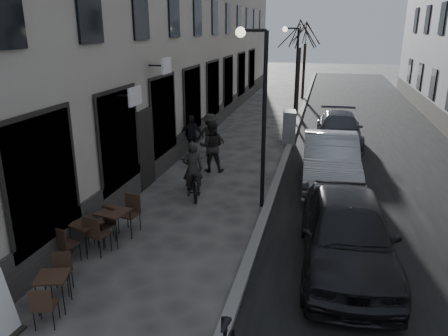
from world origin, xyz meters
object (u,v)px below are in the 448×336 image
at_px(bistro_set_a, 54,288).
at_px(bicycle, 193,179).
at_px(car_near, 347,233).
at_px(pedestrian_far, 191,136).
at_px(streetlamp_near, 259,100).
at_px(pedestrian_near, 212,146).
at_px(tree_near, 300,34).
at_px(streetlamp_far, 294,65).
at_px(bistro_set_c, 114,223).
at_px(pedestrian_mid, 210,135).
at_px(car_far, 339,129).
at_px(tree_far, 306,33).
at_px(bistro_set_b, 86,234).
at_px(car_mid, 330,160).
at_px(utility_cabinet, 289,127).

relative_size(bistro_set_a, bicycle, 0.71).
relative_size(bistro_set_a, car_near, 0.29).
distance_m(bistro_set_a, pedestrian_far, 10.36).
distance_m(streetlamp_near, pedestrian_near, 4.20).
distance_m(tree_near, car_near, 18.56).
distance_m(streetlamp_far, bistro_set_c, 15.62).
distance_m(pedestrian_mid, car_far, 6.04).
distance_m(tree_far, bistro_set_b, 25.29).
bearing_deg(car_mid, car_near, -88.68).
distance_m(bistro_set_c, bicycle, 3.60).
xyz_separation_m(tree_far, utility_cabinet, (0.20, -13.47, -3.92)).
bearing_deg(bistro_set_a, pedestrian_mid, 70.93).
bearing_deg(bistro_set_c, utility_cabinet, 83.52).
bearing_deg(bistro_set_a, streetlamp_near, 45.51).
height_order(pedestrian_far, car_near, pedestrian_far).
bearing_deg(bistro_set_b, streetlamp_near, 65.59).
height_order(pedestrian_far, car_mid, pedestrian_far).
bearing_deg(bicycle, bistro_set_b, 49.82).
distance_m(bistro_set_c, utility_cabinet, 11.12).
height_order(streetlamp_near, pedestrian_far, streetlamp_near).
height_order(streetlamp_near, tree_far, tree_far).
relative_size(pedestrian_near, pedestrian_mid, 1.06).
bearing_deg(tree_far, streetlamp_far, -90.46).
bearing_deg(streetlamp_far, tree_near, 88.62).
bearing_deg(bistro_set_c, tree_near, 91.06).
bearing_deg(tree_near, bistro_set_b, -100.62).
bearing_deg(pedestrian_near, pedestrian_far, -60.13).
bearing_deg(streetlamp_near, tree_far, 89.80).
bearing_deg(utility_cabinet, pedestrian_far, -147.80).
distance_m(utility_cabinet, pedestrian_far, 4.74).
distance_m(tree_near, bistro_set_a, 21.43).
height_order(bistro_set_b, car_mid, car_mid).
distance_m(bistro_set_b, pedestrian_near, 6.71).
bearing_deg(bicycle, pedestrian_mid, -103.83).
xyz_separation_m(bistro_set_a, pedestrian_near, (0.79, 8.66, 0.52)).
xyz_separation_m(streetlamp_near, bistro_set_a, (-2.91, -5.79, -2.74)).
relative_size(pedestrian_far, car_far, 0.36).
xyz_separation_m(utility_cabinet, car_near, (2.20, -10.53, 0.09)).
height_order(tree_near, utility_cabinet, tree_near).
xyz_separation_m(tree_near, bicycle, (-2.15, -14.62, -4.13)).
distance_m(tree_near, tree_far, 6.00).
bearing_deg(pedestrian_mid, utility_cabinet, -136.55).
bearing_deg(tree_near, pedestrian_mid, -105.03).
relative_size(bistro_set_b, utility_cabinet, 1.05).
height_order(tree_near, bistro_set_b, tree_near).
bearing_deg(car_far, bicycle, -122.45).
distance_m(tree_far, utility_cabinet, 14.03).
bearing_deg(tree_near, bistro_set_a, -98.16).
relative_size(streetlamp_near, pedestrian_mid, 2.88).
bearing_deg(bistro_set_c, car_near, 11.71).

